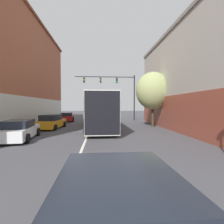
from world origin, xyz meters
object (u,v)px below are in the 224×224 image
at_px(traffic_signal_gantry, 115,86).
at_px(bus, 100,110).
at_px(street_tree_near, 153,91).
at_px(parked_car_left_mid, 19,130).
at_px(parked_car_left_near, 67,117).
at_px(parked_car_left_far, 52,122).

bearing_deg(traffic_signal_gantry, bus, -104.43).
bearing_deg(street_tree_near, parked_car_left_mid, -150.22).
relative_size(bus, traffic_signal_gantry, 1.35).
bearing_deg(bus, street_tree_near, -86.24).
bearing_deg(parked_car_left_near, street_tree_near, -132.45).
distance_m(parked_car_left_near, parked_car_left_far, 8.07).
bearing_deg(bus, parked_car_left_mid, 135.81).
height_order(bus, parked_car_left_mid, bus).
distance_m(parked_car_left_near, parked_car_left_mid, 13.70).
height_order(parked_car_left_near, parked_car_left_far, parked_car_left_far).
bearing_deg(parked_car_left_near, parked_car_left_far, 172.48).
xyz_separation_m(parked_car_left_mid, traffic_signal_gantry, (7.79, 15.09, 4.64)).
height_order(parked_car_left_near, parked_car_left_mid, parked_car_left_mid).
xyz_separation_m(parked_car_left_near, parked_car_left_far, (-0.02, -8.07, 0.04)).
distance_m(parked_car_left_far, traffic_signal_gantry, 12.75).
xyz_separation_m(parked_car_left_far, street_tree_near, (10.47, 0.72, 3.21)).
distance_m(parked_car_left_mid, traffic_signal_gantry, 17.61).
bearing_deg(parked_car_left_near, traffic_signal_gantry, -86.26).
height_order(parked_car_left_mid, traffic_signal_gantry, traffic_signal_gantry).
distance_m(parked_car_left_near, traffic_signal_gantry, 8.65).
bearing_deg(parked_car_left_far, traffic_signal_gantry, -30.90).
distance_m(bus, parked_car_left_far, 4.96).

